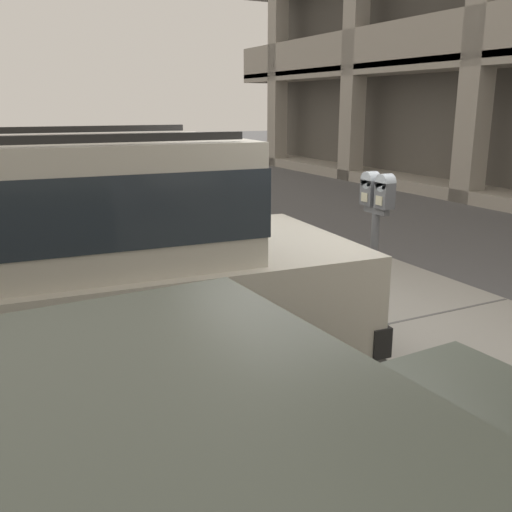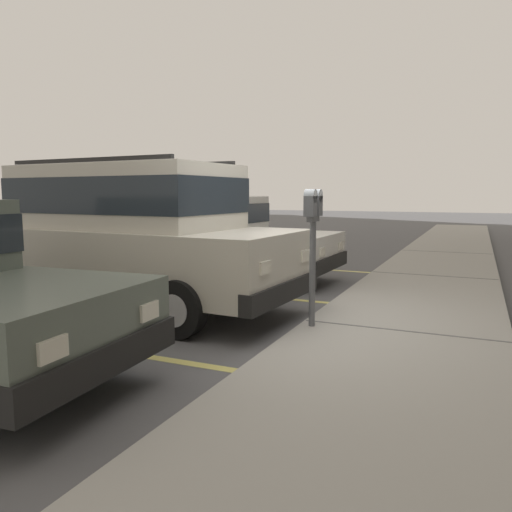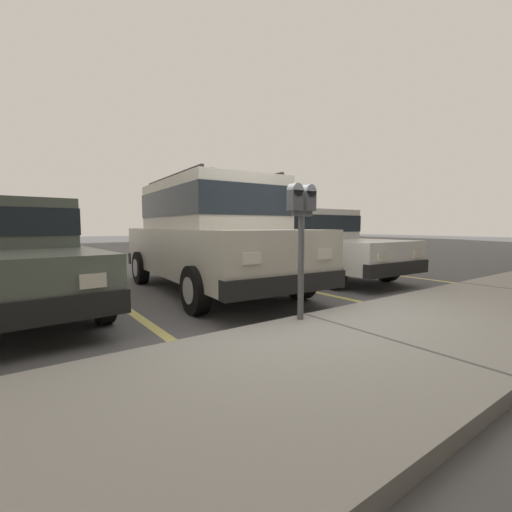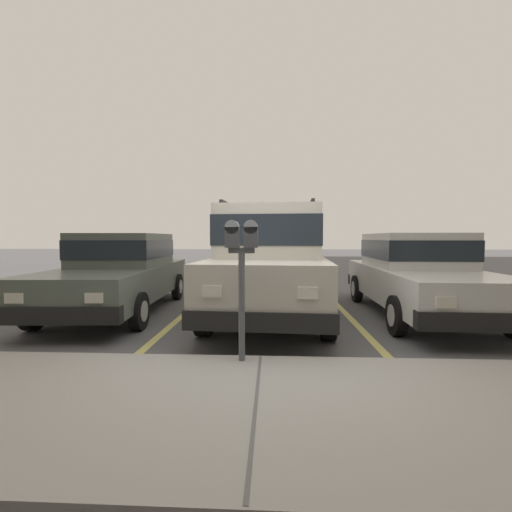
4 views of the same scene
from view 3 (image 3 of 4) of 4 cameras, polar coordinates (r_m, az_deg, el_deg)
The scene contains 7 objects.
ground_plane at distance 4.43m, azimuth 6.13°, elevation -11.15°, with size 80.00×80.00×0.10m.
sidewalk at distance 3.58m, azimuth 20.60°, elevation -13.54°, with size 40.00×2.20×0.12m.
parking_stall_lines at distance 4.88m, azimuth -19.48°, elevation -9.23°, with size 12.48×4.80×0.01m.
silver_suv at distance 6.29m, azimuth -7.71°, elevation 4.12°, with size 2.22×4.88×2.03m.
red_sedan at distance 8.09m, azimuth 9.08°, elevation 2.39°, with size 1.93×4.53×1.54m.
dark_hatchback at distance 5.83m, azimuth -36.03°, elevation 0.51°, with size 2.02×4.57×1.54m.
parking_meter_near at distance 3.86m, azimuth 7.58°, elevation 6.05°, with size 0.35×0.12×1.52m.
Camera 3 is at (2.85, 3.16, 1.18)m, focal length 24.00 mm.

